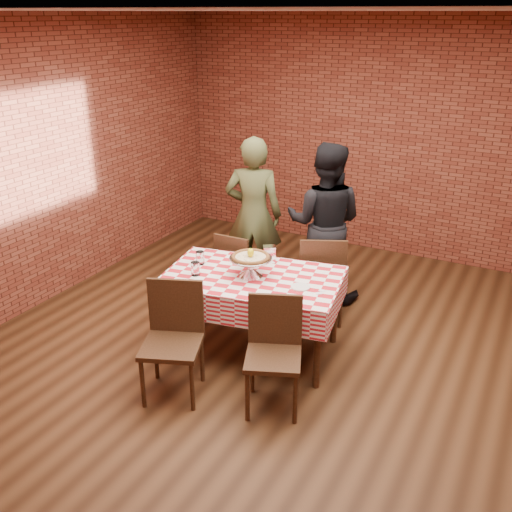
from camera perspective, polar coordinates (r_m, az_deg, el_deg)
name	(u,v)px	position (r m, az deg, el deg)	size (l,w,h in m)	color
ground	(279,360)	(5.28, 2.32, -10.26)	(6.00, 6.00, 0.00)	black
back_wall	(387,139)	(7.39, 12.85, 11.16)	(5.50, 5.50, 0.00)	maroon
table	(252,314)	(5.23, -0.35, -5.77)	(1.52, 0.91, 0.75)	#412917
tablecloth	(252,289)	(5.12, -0.36, -3.29)	(1.56, 0.95, 0.26)	red
pizza_stand	(251,267)	(5.03, -0.53, -1.07)	(0.38, 0.38, 0.17)	silver
pizza	(251,257)	(4.99, -0.54, -0.13)	(0.33, 0.33, 0.03)	beige
lemon	(251,253)	(4.98, -0.54, 0.34)	(0.06, 0.06, 0.08)	yellow
water_glass_left	(195,269)	(5.08, -6.01, -1.25)	(0.08, 0.08, 0.12)	white
water_glass_right	(200,258)	(5.30, -5.54, -0.18)	(0.08, 0.08, 0.12)	white
side_plate	(300,287)	(4.86, 4.40, -3.07)	(0.16, 0.16, 0.01)	white
sweetener_packet_a	(319,293)	(4.78, 6.24, -3.68)	(0.05, 0.04, 0.01)	white
sweetener_packet_b	(322,291)	(4.82, 6.52, -3.42)	(0.05, 0.04, 0.01)	white
condiment_caddy	(269,254)	(5.31, 1.31, 0.19)	(0.11, 0.09, 0.16)	silver
chair_near_left	(171,344)	(4.67, -8.34, -8.59)	(0.45, 0.45, 0.94)	#412917
chair_near_right	(273,358)	(4.48, 1.71, -10.05)	(0.42, 0.42, 0.90)	#412917
chair_far_left	(240,270)	(5.97, -1.61, -1.41)	(0.38, 0.38, 0.86)	#412917
chair_far_right	(321,276)	(5.78, 6.39, -2.02)	(0.45, 0.45, 0.93)	#412917
diner_olive	(253,215)	(6.29, -0.25, 4.10)	(0.62, 0.41, 1.71)	#434827
diner_black	(324,223)	(6.11, 6.78, 3.28)	(0.83, 0.64, 1.70)	black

